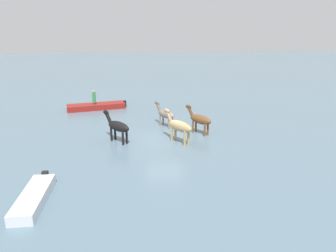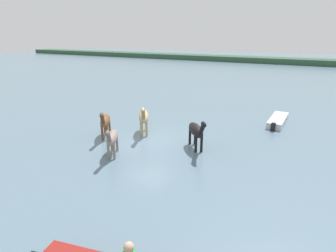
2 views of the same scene
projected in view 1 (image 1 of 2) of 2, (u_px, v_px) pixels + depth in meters
name	position (u px, v px, depth m)	size (l,w,h in m)	color
ground_plane	(164.00, 139.00, 20.78)	(179.47, 179.47, 0.00)	slate
horse_chestnut_trailing	(179.00, 126.00, 19.76)	(1.80, 2.43, 2.05)	tan
horse_gray_outer	(165.00, 114.00, 23.20)	(1.50, 2.15, 1.79)	gray
horse_lead	(200.00, 119.00, 21.59)	(1.68, 2.23, 1.90)	brown
horse_pinto_flank	(118.00, 126.00, 19.91)	(1.93, 2.15, 1.95)	black
boat_tender_starboard	(97.00, 107.00, 28.76)	(5.53, 2.55, 0.76)	maroon
boat_dinghy_port	(34.00, 199.00, 13.03)	(1.05, 3.75, 0.71)	silver
person_boatman_standing	(94.00, 97.00, 28.47)	(0.32, 0.32, 1.19)	#338C4C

